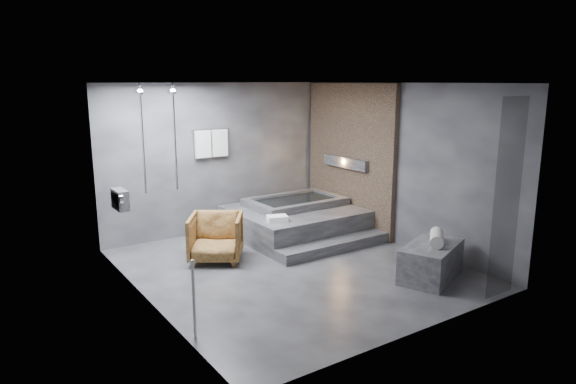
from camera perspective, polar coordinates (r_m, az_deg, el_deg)
room at (r=8.00m, az=1.86°, el=4.34°), size 5.00×5.04×2.82m
tub_deck at (r=9.64m, az=0.75°, el=-3.27°), size 2.20×2.00×0.50m
tub_step at (r=8.78m, az=5.16°, el=-5.98°), size 2.20×0.36×0.18m
concrete_bench at (r=7.84m, az=15.61°, el=-7.40°), size 1.29×1.01×0.51m
driftwood_chair at (r=8.31m, az=-8.02°, el=-5.03°), size 1.14×1.15×0.76m
rolled_towel at (r=7.76m, az=16.20°, el=-4.90°), size 0.53×0.49×0.19m
deck_towel at (r=8.72m, az=-1.20°, el=-2.94°), size 0.40×0.34×0.09m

